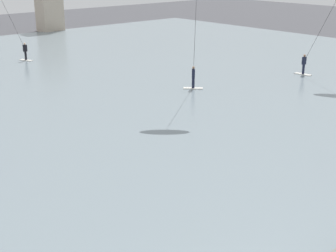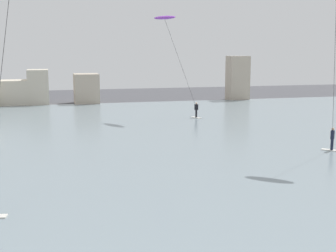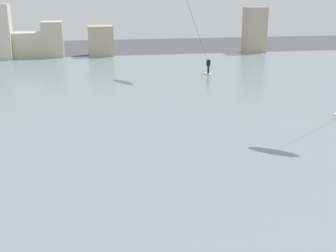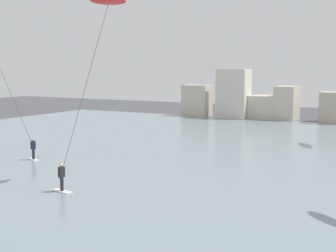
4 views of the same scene
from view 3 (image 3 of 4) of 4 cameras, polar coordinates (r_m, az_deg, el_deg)
water_bay at (r=34.62m, az=-3.49°, el=3.53°), size 84.00×52.00×0.10m
far_shore_buildings at (r=60.39m, az=-14.29°, el=11.07°), size 44.21×5.02×6.89m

